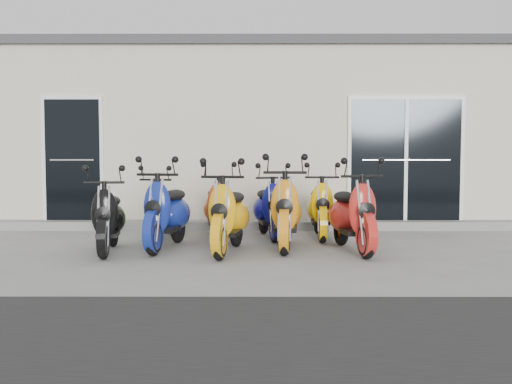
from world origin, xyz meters
TOP-DOWN VIEW (x-y plane):
  - ground at (0.00, 0.00)m, footprint 80.00×80.00m
  - building at (0.00, 5.20)m, footprint 14.00×6.00m
  - roof_cap at (0.00, 5.20)m, footprint 14.20×6.20m
  - front_step at (0.00, 2.02)m, footprint 14.00×0.40m
  - door_left at (-3.20, 2.17)m, footprint 1.07×0.08m
  - door_right at (2.60, 2.17)m, footprint 2.02×0.08m
  - scooter_front_black at (-1.99, -0.42)m, footprint 0.76×1.68m
  - scooter_front_blue at (-1.25, -0.10)m, footprint 0.91×1.85m
  - scooter_front_orange_a at (-0.36, -0.44)m, footprint 0.89×1.82m
  - scooter_front_orange_b at (0.42, -0.06)m, footprint 0.79×1.86m
  - scooter_front_red at (1.31, -0.34)m, footprint 0.90×1.83m
  - scooter_back_green at (-1.47, 1.02)m, footprint 0.80×1.63m
  - scooter_back_red at (-0.61, 0.98)m, footprint 0.81×1.70m
  - scooter_back_blue at (0.20, 0.99)m, footprint 0.82×1.68m
  - scooter_back_yellow at (1.00, 0.99)m, footprint 0.64×1.64m

SIDE VIEW (x-z plane):
  - ground at x=0.00m, z-range 0.00..0.00m
  - front_step at x=0.00m, z-range 0.00..0.15m
  - scooter_back_green at x=-1.47m, z-range 0.00..1.15m
  - scooter_back_blue at x=0.20m, z-range 0.00..1.19m
  - scooter_front_black at x=-1.99m, z-range 0.00..1.20m
  - scooter_back_yellow at x=1.00m, z-range 0.00..1.20m
  - scooter_back_red at x=-0.61m, z-range 0.00..1.21m
  - scooter_front_orange_a at x=-0.36m, z-range 0.00..1.29m
  - scooter_front_red at x=1.31m, z-range 0.00..1.30m
  - scooter_front_blue at x=-1.25m, z-range 0.00..1.31m
  - scooter_front_orange_b at x=0.42m, z-range 0.00..1.34m
  - door_left at x=-3.20m, z-range 0.15..2.37m
  - door_right at x=2.60m, z-range 0.15..2.37m
  - building at x=0.00m, z-range 0.00..3.20m
  - roof_cap at x=0.00m, z-range 3.20..3.36m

